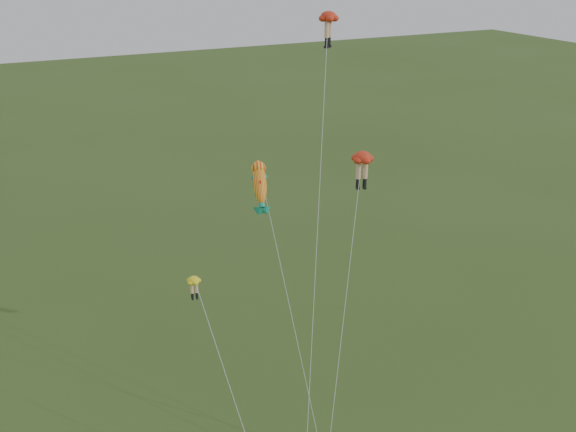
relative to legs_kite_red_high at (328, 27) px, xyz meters
name	(u,v)px	position (x,y,z in m)	size (l,w,h in m)	color
legs_kite_red_high	(328,27)	(0.00, 0.00, 0.00)	(9.63, 14.98, 23.61)	red
legs_kite_red_mid	(362,164)	(-0.72, -5.99, -7.52)	(7.37, 8.76, 15.88)	red
legs_kite_yellow	(198,294)	(-11.78, -6.29, -13.75)	(1.36, 9.43, 9.75)	yellow
fish_kite	(260,184)	(-7.36, -5.50, -7.90)	(1.59, 8.37, 16.15)	yellow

